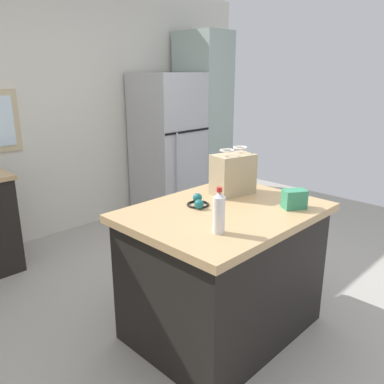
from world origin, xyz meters
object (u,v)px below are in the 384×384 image
Objects in this scene: kitchen_island at (223,270)px; small_box at (294,199)px; tall_cabinet at (203,121)px; shopping_bag at (233,174)px; refrigerator at (168,145)px; ear_defenders at (198,202)px; bottle at (219,213)px.

small_box is at bearing -43.83° from kitchen_island.
small_box is (-1.70, -2.41, -0.16)m from tall_cabinet.
small_box is (0.03, -0.49, -0.09)m from shopping_bag.
shopping_bag is (-1.10, -1.92, 0.18)m from refrigerator.
tall_cabinet is 15.56× the size of small_box.
small_box is (-1.07, -2.41, 0.09)m from refrigerator.
kitchen_island is at bearing -134.05° from tall_cabinet.
tall_cabinet reaches higher than kitchen_island.
tall_cabinet is at bearing 0.02° from refrigerator.
refrigerator reaches higher than ear_defenders.
small_box is 0.68× the size of ear_defenders.
ear_defenders is at bearing 57.53° from bottle.
refrigerator reaches higher than kitchen_island.
tall_cabinet is 8.54× the size of bottle.
bottle is (-0.33, -0.23, 0.57)m from kitchen_island.
shopping_bag reaches higher than small_box.
bottle is at bearing -146.90° from shopping_bag.
refrigerator is 6.64× the size of bottle.
bottle is at bearing 173.04° from small_box.
shopping_bag is at bearing 0.52° from ear_defenders.
bottle is 0.49m from ear_defenders.
refrigerator is 2.64m from small_box.
bottle is 1.24× the size of ear_defenders.
ear_defenders is at bearing 113.26° from kitchen_island.
refrigerator reaches higher than shopping_bag.
tall_cabinet reaches higher than bottle.
shopping_bag reaches higher than ear_defenders.
tall_cabinet is 2.86m from ear_defenders.
tall_cabinet is 10.63× the size of ear_defenders.
ear_defenders is at bearing -137.51° from tall_cabinet.
kitchen_island is at bearing -123.67° from refrigerator.
kitchen_island is 0.70m from bottle.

